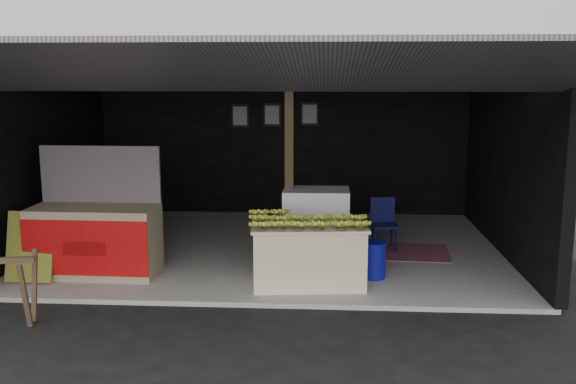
# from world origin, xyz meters

# --- Properties ---
(ground) EXTENTS (80.00, 80.00, 0.00)m
(ground) POSITION_xyz_m (0.00, 0.00, 0.00)
(ground) COLOR black
(ground) RESTS_ON ground
(concrete_slab) EXTENTS (7.00, 5.00, 0.06)m
(concrete_slab) POSITION_xyz_m (0.00, 2.50, 0.03)
(concrete_slab) COLOR gray
(concrete_slab) RESTS_ON ground
(shophouse) EXTENTS (7.40, 7.29, 3.02)m
(shophouse) POSITION_xyz_m (0.00, 2.82, 2.10)
(shophouse) COLOR black
(shophouse) RESTS_ON ground
(banana_table) EXTENTS (1.51, 1.01, 0.79)m
(banana_table) POSITION_xyz_m (0.61, 0.74, 0.45)
(banana_table) COLOR silver
(banana_table) RESTS_ON concrete_slab
(banana_pile) EXTENTS (1.38, 0.91, 0.16)m
(banana_pile) POSITION_xyz_m (0.61, 0.74, 0.92)
(banana_pile) COLOR yellow
(banana_pile) RESTS_ON banana_table
(white_crate) EXTENTS (0.93, 0.64, 1.03)m
(white_crate) POSITION_xyz_m (0.69, 1.81, 0.57)
(white_crate) COLOR white
(white_crate) RESTS_ON concrete_slab
(neighbor_stall) EXTENTS (1.65, 0.76, 1.68)m
(neighbor_stall) POSITION_xyz_m (-2.21, 0.96, 0.56)
(neighbor_stall) COLOR #998466
(neighbor_stall) RESTS_ON concrete_slab
(green_signboard) EXTENTS (0.61, 0.29, 0.89)m
(green_signboard) POSITION_xyz_m (-2.94, 0.63, 0.51)
(green_signboard) COLOR black
(green_signboard) RESTS_ON concrete_slab
(water_barrel) EXTENTS (0.31, 0.31, 0.45)m
(water_barrel) POSITION_xyz_m (1.45, 1.04, 0.29)
(water_barrel) COLOR #0C0E84
(water_barrel) RESTS_ON concrete_slab
(plastic_chair) EXTENTS (0.42, 0.42, 0.79)m
(plastic_chair) POSITION_xyz_m (1.69, 2.44, 0.52)
(plastic_chair) COLOR #0B0C3E
(plastic_chair) RESTS_ON concrete_slab
(magenta_rug) EXTENTS (1.57, 1.10, 0.01)m
(magenta_rug) POSITION_xyz_m (1.91, 2.30, 0.07)
(magenta_rug) COLOR maroon
(magenta_rug) RESTS_ON concrete_slab
(picture_frames) EXTENTS (1.62, 0.04, 0.46)m
(picture_frames) POSITION_xyz_m (-0.17, 4.89, 1.93)
(picture_frames) COLOR black
(picture_frames) RESTS_ON shophouse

